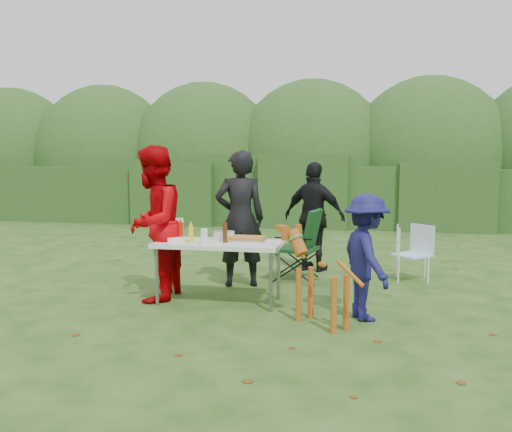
% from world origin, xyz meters
% --- Properties ---
extents(ground, '(80.00, 80.00, 0.00)m').
position_xyz_m(ground, '(0.00, 0.00, 0.00)').
color(ground, '#1E4211').
extents(hedge_row, '(22.00, 1.40, 1.70)m').
position_xyz_m(hedge_row, '(0.00, 8.00, 0.85)').
color(hedge_row, '#23471C').
rests_on(hedge_row, ground).
extents(shrub_backdrop, '(20.00, 2.60, 3.20)m').
position_xyz_m(shrub_backdrop, '(0.00, 9.60, 1.60)').
color(shrub_backdrop, '#3D6628').
rests_on(shrub_backdrop, ground).
extents(folding_table, '(1.50, 0.70, 0.74)m').
position_xyz_m(folding_table, '(-0.19, 0.22, 0.69)').
color(folding_table, silver).
rests_on(folding_table, ground).
extents(person_cook, '(0.77, 0.62, 1.84)m').
position_xyz_m(person_cook, '(-0.14, 1.12, 0.92)').
color(person_cook, black).
rests_on(person_cook, ground).
extents(person_red_jacket, '(0.74, 0.93, 1.89)m').
position_xyz_m(person_red_jacket, '(-1.01, 0.20, 0.94)').
color(person_red_jacket, '#B10005').
rests_on(person_red_jacket, ground).
extents(person_black_puffy, '(1.07, 0.71, 1.68)m').
position_xyz_m(person_black_puffy, '(0.75, 2.32, 0.84)').
color(person_black_puffy, black).
rests_on(person_black_puffy, ground).
extents(child, '(0.81, 1.01, 1.36)m').
position_xyz_m(child, '(1.53, -0.13, 0.68)').
color(child, '#14154F').
rests_on(child, ground).
extents(dog, '(1.05, 0.99, 0.98)m').
position_xyz_m(dog, '(1.09, -0.45, 0.49)').
color(dog, '#9F5017').
rests_on(dog, ground).
extents(camping_chair, '(0.76, 0.76, 1.03)m').
position_xyz_m(camping_chair, '(0.56, 1.59, 0.52)').
color(camping_chair, '#103A16').
rests_on(camping_chair, ground).
extents(lawn_chair, '(0.67, 0.67, 0.80)m').
position_xyz_m(lawn_chair, '(2.19, 1.92, 0.40)').
color(lawn_chair, '#5BACE2').
rests_on(lawn_chair, ground).
extents(food_tray, '(0.45, 0.30, 0.02)m').
position_xyz_m(food_tray, '(0.12, 0.35, 0.75)').
color(food_tray, '#B7B7BA').
rests_on(food_tray, folding_table).
extents(focaccia_bread, '(0.40, 0.26, 0.04)m').
position_xyz_m(focaccia_bread, '(0.12, 0.35, 0.78)').
color(focaccia_bread, '#B4742D').
rests_on(focaccia_bread, food_tray).
extents(mustard_bottle, '(0.06, 0.06, 0.20)m').
position_xyz_m(mustard_bottle, '(-0.50, 0.10, 0.84)').
color(mustard_bottle, yellow).
rests_on(mustard_bottle, folding_table).
extents(ketchup_bottle, '(0.06, 0.06, 0.22)m').
position_xyz_m(ketchup_bottle, '(-0.67, 0.21, 0.85)').
color(ketchup_bottle, '#A11C0C').
rests_on(ketchup_bottle, folding_table).
extents(beer_bottle, '(0.06, 0.06, 0.24)m').
position_xyz_m(beer_bottle, '(-0.11, 0.18, 0.86)').
color(beer_bottle, '#47230F').
rests_on(beer_bottle, folding_table).
extents(paper_towel_roll, '(0.12, 0.12, 0.26)m').
position_xyz_m(paper_towel_roll, '(-0.73, 0.32, 0.87)').
color(paper_towel_roll, white).
rests_on(paper_towel_roll, folding_table).
extents(cup_stack, '(0.08, 0.08, 0.18)m').
position_xyz_m(cup_stack, '(-0.31, 0.00, 0.83)').
color(cup_stack, white).
rests_on(cup_stack, folding_table).
extents(pasta_bowl, '(0.26, 0.26, 0.10)m').
position_xyz_m(pasta_bowl, '(-0.18, 0.42, 0.79)').
color(pasta_bowl, silver).
rests_on(pasta_bowl, folding_table).
extents(plate_stack, '(0.24, 0.24, 0.05)m').
position_xyz_m(plate_stack, '(-0.74, 0.18, 0.77)').
color(plate_stack, white).
rests_on(plate_stack, folding_table).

